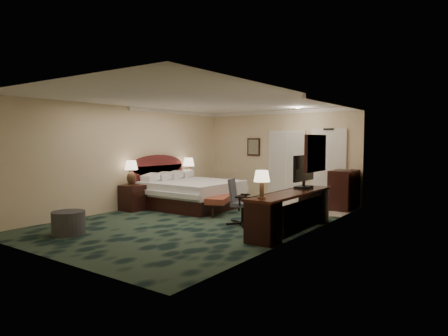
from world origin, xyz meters
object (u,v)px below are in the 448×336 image
Objects in this scene: desk_chair at (243,202)px; minibar at (344,190)px; bed at (192,194)px; bed_bench at (221,204)px; nightstand_near at (134,198)px; nightstand_far at (188,190)px; lamp_far at (189,169)px; ottoman at (69,223)px; desk at (291,212)px; tv at (304,172)px; lamp_near at (131,173)px.

desk_chair is 0.96× the size of minibar.
bed is 1.69× the size of bed_bench.
minibar is (1.10, 3.19, 0.02)m from desk_chair.
nightstand_near reaches higher than bed_bench.
lamp_far is at bearing 23.49° from nightstand_far.
nightstand_near is at bearing -89.59° from nightstand_far.
ottoman is at bearing -68.34° from nightstand_near.
lamp_far reaches higher than nightstand_near.
lamp_far reaches higher than bed.
desk reaches higher than bed_bench.
tv is (3.41, -0.37, 0.79)m from bed.
lamp_near is at bearing -177.32° from desk.
lamp_far is at bearing 163.12° from tv.
lamp_near reaches higher than desk.
bed is at bearing 52.95° from nightstand_near.
tv is at bearing -23.57° from bed_bench.
nightstand_near is 5.50m from minibar.
desk_chair is (3.31, -2.08, 0.19)m from nightstand_far.
tv reaches higher than nightstand_far.
lamp_far is 4.87m from desk.
desk_chair is 3.37m from minibar.
tv is at bearing -16.71° from nightstand_far.
bed is 3.79m from ottoman.
lamp_near is at bearing -137.63° from nightstand_near.
bed_bench is 0.48× the size of desk.
tv is (4.38, 0.90, 0.17)m from lamp_near.
lamp_far is at bearing 134.84° from bed.
lamp_far is 0.64× the size of minibar.
tv is at bearing -16.84° from lamp_far.
ottoman is at bearing -120.11° from minibar.
desk is (3.46, -1.07, 0.04)m from bed.
minibar reaches higher than desk.
lamp_far is (0.01, 0.01, 0.64)m from nightstand_far.
nightstand_far is at bearing 129.91° from desk_chair.
desk_chair is (3.33, 0.14, -0.48)m from lamp_near.
lamp_far is (0.04, 2.22, -0.02)m from lamp_near.
bed_bench is 1.29× the size of minibar.
nightstand_far is at bearing -165.86° from minibar.
desk_chair reaches higher than desk.
lamp_far is at bearing 127.31° from bed_bench.
desk_chair is at bearing -32.09° from nightstand_far.
minibar is (-0.01, 3.12, 0.12)m from desk.
desk_chair is at bearing 49.25° from ottoman.
lamp_near reaches higher than lamp_far.
nightstand_near is 0.65m from lamp_near.
ottoman is at bearing -77.75° from nightstand_far.
bed_bench is 2.42m from tv.
desk_chair is at bearing -176.40° from desk.
tv is at bearing 11.35° from nightstand_near.
minibar is (3.46, 2.05, 0.16)m from bed.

